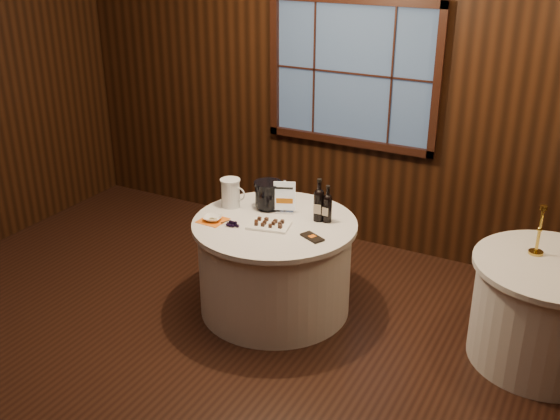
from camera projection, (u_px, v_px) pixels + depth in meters
The scene contains 15 objects.
ground at pixel (206, 375), 4.55m from camera, with size 6.00×6.00×0.00m, color black.
back_wall at pixel (353, 84), 5.94m from camera, with size 6.00×0.10×3.00m.
main_table at pixel (275, 265), 5.20m from camera, with size 1.28×1.28×0.77m.
side_table at pixel (546, 312), 4.58m from camera, with size 1.08×1.08×0.77m.
sign_stand at pixel (284, 202), 5.18m from camera, with size 0.16×0.13×0.27m.
port_bottle_left at pixel (319, 203), 5.02m from camera, with size 0.08×0.09×0.34m.
port_bottle_right at pixel (327, 206), 5.00m from camera, with size 0.07×0.07×0.30m.
ice_bucket at pixel (268, 195), 5.24m from camera, with size 0.22×0.22×0.23m.
chocolate_plate at pixel (269, 224), 4.96m from camera, with size 0.35×0.27×0.04m.
chocolate_box at pixel (312, 237), 4.78m from camera, with size 0.18×0.09×0.02m, color black.
grape_bunch at pixel (232, 224), 4.97m from camera, with size 0.17×0.06×0.04m.
glass_pitcher at pixel (231, 193), 5.28m from camera, with size 0.22×0.16×0.23m.
orange_napkin at pixel (213, 220), 5.07m from camera, with size 0.20×0.20×0.00m, color orange.
cracker_bowl at pixel (213, 218), 5.06m from camera, with size 0.14×0.14×0.03m, color white.
brass_candlestick at pixel (538, 237), 4.51m from camera, with size 0.10×0.10×0.36m.
Camera 1 is at (2.21, -3.02, 2.88)m, focal length 42.00 mm.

